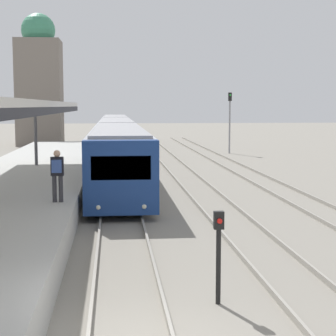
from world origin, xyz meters
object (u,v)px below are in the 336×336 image
person_on_platform (57,172)px  train_near (116,137)px  signal_post_near (219,247)px  signal_mast_far (230,115)px

person_on_platform → train_near: train_near is taller
person_on_platform → signal_post_near: size_ratio=0.87×
person_on_platform → signal_mast_far: 30.82m
person_on_platform → train_near: size_ratio=0.03×
person_on_platform → signal_mast_far: (11.55, 28.55, 1.27)m
person_on_platform → signal_mast_far: signal_mast_far is taller
train_near → signal_mast_far: 10.17m
signal_post_near → train_near: bearing=93.2°
person_on_platform → train_near: (2.03, 25.32, -0.29)m
signal_mast_far → signal_post_near: bearing=-102.2°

